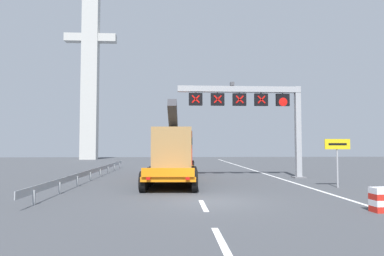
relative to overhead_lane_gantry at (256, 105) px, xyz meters
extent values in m
plane|color=#424449|center=(-4.59, -10.35, -5.53)|extent=(112.00, 112.00, 0.00)
cube|color=silver|center=(-5.04, -16.35, -5.52)|extent=(0.20, 2.60, 0.01)
cube|color=silver|center=(-5.04, -11.35, -5.52)|extent=(0.20, 2.60, 0.01)
cube|color=silver|center=(-5.04, -6.34, -5.52)|extent=(0.20, 2.60, 0.01)
cube|color=silver|center=(-5.04, -1.34, -5.52)|extent=(0.20, 2.60, 0.01)
cube|color=silver|center=(-5.04, 3.67, -5.52)|extent=(0.20, 2.60, 0.01)
cube|color=silver|center=(-5.04, 8.68, -5.52)|extent=(0.20, 2.60, 0.01)
cube|color=silver|center=(-5.04, 13.68, -5.52)|extent=(0.20, 2.60, 0.01)
cube|color=silver|center=(-5.04, 18.69, -5.52)|extent=(0.20, 2.60, 0.01)
cube|color=silver|center=(-5.04, 23.69, -5.52)|extent=(0.20, 2.60, 0.01)
cube|color=silver|center=(-5.04, 28.70, -5.52)|extent=(0.20, 2.60, 0.01)
cube|color=silver|center=(-5.04, 33.71, -5.52)|extent=(0.20, 2.60, 0.01)
cube|color=silver|center=(1.61, 1.65, -5.52)|extent=(0.20, 63.00, 0.01)
cube|color=#9EA0A5|center=(3.24, 0.00, -2.05)|extent=(0.40, 0.40, 6.95)
cube|color=slate|center=(3.24, 0.00, -5.49)|extent=(0.90, 0.90, 0.08)
cube|color=#9EA0A5|center=(-1.26, 0.00, 1.17)|extent=(9.39, 0.44, 0.44)
cube|color=#4C4C51|center=(-1.81, 0.00, 1.57)|extent=(0.28, 0.40, 0.28)
cube|color=black|center=(2.08, 0.00, 0.39)|extent=(1.02, 0.24, 0.93)
cube|color=#9EA0A5|center=(2.08, 0.00, 0.90)|extent=(0.08, 0.08, 0.16)
cone|color=red|center=(2.08, -0.13, 0.22)|extent=(0.65, 0.02, 0.65)
cube|color=black|center=(0.41, 0.00, 0.39)|extent=(1.02, 0.24, 0.93)
cube|color=#9EA0A5|center=(0.41, 0.00, 0.90)|extent=(0.08, 0.08, 0.16)
cube|color=red|center=(0.41, -0.13, 0.39)|extent=(0.62, 0.02, 0.62)
cube|color=red|center=(0.41, -0.13, 0.39)|extent=(0.62, 0.02, 0.62)
cube|color=black|center=(-1.26, 0.00, 0.39)|extent=(1.02, 0.24, 0.93)
cube|color=#9EA0A5|center=(-1.26, 0.00, 0.90)|extent=(0.08, 0.08, 0.16)
cube|color=red|center=(-1.26, -0.13, 0.39)|extent=(0.62, 0.02, 0.62)
cube|color=red|center=(-1.26, -0.13, 0.39)|extent=(0.62, 0.02, 0.62)
cube|color=black|center=(-2.93, 0.00, 0.39)|extent=(1.02, 0.24, 0.93)
cube|color=#9EA0A5|center=(-2.93, 0.00, 0.90)|extent=(0.08, 0.08, 0.16)
cube|color=red|center=(-2.93, -0.13, 0.39)|extent=(0.62, 0.02, 0.62)
cube|color=red|center=(-2.93, -0.13, 0.39)|extent=(0.62, 0.02, 0.62)
cube|color=black|center=(-4.60, 0.00, 0.39)|extent=(1.02, 0.24, 0.93)
cube|color=#9EA0A5|center=(-4.60, 0.00, 0.90)|extent=(0.08, 0.08, 0.16)
cube|color=red|center=(-4.60, -0.13, 0.39)|extent=(0.62, 0.02, 0.62)
cube|color=red|center=(-4.60, -0.13, 0.39)|extent=(0.62, 0.02, 0.62)
cube|color=orange|center=(-6.27, -2.93, -4.80)|extent=(3.30, 10.52, 0.24)
cube|color=orange|center=(-6.52, -8.21, -4.43)|extent=(2.66, 0.21, 0.44)
cylinder|color=black|center=(-7.83, -7.36, -4.98)|extent=(0.37, 1.11, 1.10)
cylinder|color=black|center=(-5.14, -7.49, -4.98)|extent=(0.37, 1.11, 1.10)
cylinder|color=black|center=(-7.78, -6.31, -4.98)|extent=(0.37, 1.11, 1.10)
cylinder|color=black|center=(-5.09, -6.44, -4.98)|extent=(0.37, 1.11, 1.10)
cylinder|color=black|center=(-7.73, -5.26, -4.98)|extent=(0.37, 1.11, 1.10)
cylinder|color=black|center=(-5.03, -5.40, -4.98)|extent=(0.37, 1.11, 1.10)
cylinder|color=black|center=(-7.68, -4.22, -4.98)|extent=(0.37, 1.11, 1.10)
cylinder|color=black|center=(-4.98, -4.35, -4.98)|extent=(0.37, 1.11, 1.10)
cylinder|color=black|center=(-7.63, -3.17, -4.98)|extent=(0.37, 1.11, 1.10)
cylinder|color=black|center=(-4.93, -3.30, -4.98)|extent=(0.37, 1.11, 1.10)
cube|color=red|center=(-5.92, 4.16, -3.43)|extent=(2.73, 3.32, 3.10)
cube|color=black|center=(-5.92, 4.16, -2.73)|extent=(2.76, 3.34, 0.60)
cylinder|color=black|center=(-7.16, 5.10, -4.98)|extent=(0.39, 1.12, 1.10)
cylinder|color=black|center=(-4.59, 4.97, -4.98)|extent=(0.39, 1.12, 1.10)
cylinder|color=black|center=(-7.26, 3.10, -4.98)|extent=(0.39, 1.12, 1.10)
cylinder|color=black|center=(-4.69, 2.98, -4.98)|extent=(0.39, 1.12, 1.10)
cube|color=#9E7A47|center=(-6.25, -2.53, -3.33)|extent=(2.66, 5.83, 2.70)
cube|color=#2D2D33|center=(-6.29, -3.39, -1.38)|extent=(0.70, 2.97, 2.29)
cube|color=red|center=(-7.50, -8.20, -4.73)|extent=(0.20, 0.07, 0.12)
cube|color=red|center=(-5.55, -8.29, -4.73)|extent=(0.20, 0.07, 0.12)
cylinder|color=#9EA0A5|center=(3.29, -5.94, -4.12)|extent=(0.10, 0.10, 2.81)
cube|color=yellow|center=(3.29, -6.00, -3.01)|extent=(1.51, 0.06, 0.59)
cube|color=black|center=(3.29, -6.03, -3.01)|extent=(1.08, 0.01, 0.12)
cube|color=#999EA3|center=(-12.04, 0.15, -4.93)|extent=(0.04, 25.02, 0.32)
cube|color=#999EA3|center=(-11.98, -10.79, -5.23)|extent=(0.10, 0.10, 0.60)
cube|color=#999EA3|center=(-11.98, -7.66, -5.23)|extent=(0.10, 0.10, 0.60)
cube|color=#999EA3|center=(-11.98, -4.54, -5.23)|extent=(0.10, 0.10, 0.60)
cube|color=#999EA3|center=(-11.98, -1.41, -5.23)|extent=(0.10, 0.10, 0.60)
cube|color=#999EA3|center=(-11.98, 1.72, -5.23)|extent=(0.10, 0.10, 0.60)
cube|color=#999EA3|center=(-11.98, 4.84, -5.23)|extent=(0.10, 0.10, 0.60)
cube|color=#999EA3|center=(-11.98, 7.97, -5.23)|extent=(0.10, 0.10, 0.60)
cube|color=#999EA3|center=(-11.98, 11.10, -5.23)|extent=(0.10, 0.10, 0.60)
cube|color=#B7B7B2|center=(-21.03, 34.65, 11.84)|extent=(2.80, 2.00, 34.75)
cube|color=#B7B7B2|center=(-21.03, 34.65, 16.01)|extent=(9.00, 1.60, 1.40)
camera|label=1|loc=(-6.26, -25.02, -3.09)|focal=31.36mm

